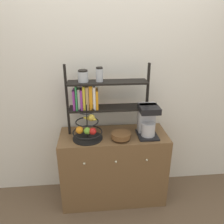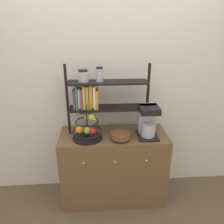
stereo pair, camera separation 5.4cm
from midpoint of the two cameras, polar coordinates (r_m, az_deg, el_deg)
name	(u,v)px [view 2 (the right image)]	position (r m, az deg, el deg)	size (l,w,h in m)	color
ground_plane	(115,210)	(2.66, 1.41, -24.25)	(12.00, 12.00, 0.00)	brown
wall_back	(112,84)	(2.43, 0.57, 7.24)	(7.00, 0.05, 2.60)	silver
sideboard	(113,167)	(2.56, 1.00, -14.05)	(1.15, 0.49, 0.82)	brown
coffee_maker	(148,120)	(2.30, 9.94, -2.20)	(0.21, 0.26, 0.34)	black
fruit_stand	(87,128)	(2.22, -5.77, -4.22)	(0.31, 0.31, 0.37)	black
wooden_bowl	(121,136)	(2.23, 2.97, -6.18)	(0.20, 0.20, 0.07)	brown
shelf_hutch	(96,94)	(2.23, -3.59, 4.70)	(0.85, 0.20, 0.74)	black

